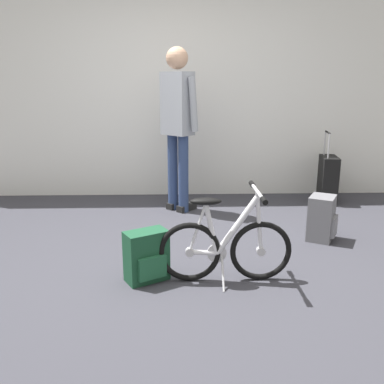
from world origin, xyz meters
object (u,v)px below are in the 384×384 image
visitor_near_wall (178,119)px  rolling_suitcase (328,178)px  handbag_on_floor (322,218)px  backpack_on_floor (147,256)px  folding_bike_foreground (225,245)px

visitor_near_wall → rolling_suitcase: (1.76, 0.29, -0.72)m
visitor_near_wall → handbag_on_floor: 1.79m
rolling_suitcase → visitor_near_wall: bearing=-170.6°
rolling_suitcase → backpack_on_floor: (-1.99, -2.00, -0.10)m
folding_bike_foreground → rolling_suitcase: rolling_suitcase is taller
rolling_suitcase → backpack_on_floor: bearing=-134.9°
visitor_near_wall → handbag_on_floor: visitor_near_wall is taller
backpack_on_floor → handbag_on_floor: size_ratio=0.92×
folding_bike_foreground → visitor_near_wall: size_ratio=0.55×
visitor_near_wall → handbag_on_floor: (1.29, -0.94, -0.80)m
rolling_suitcase → handbag_on_floor: rolling_suitcase is taller
rolling_suitcase → handbag_on_floor: 1.32m
handbag_on_floor → backpack_on_floor: bearing=-153.3°
folding_bike_foreground → backpack_on_floor: bearing=178.0°
visitor_near_wall → handbag_on_floor: size_ratio=4.27×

